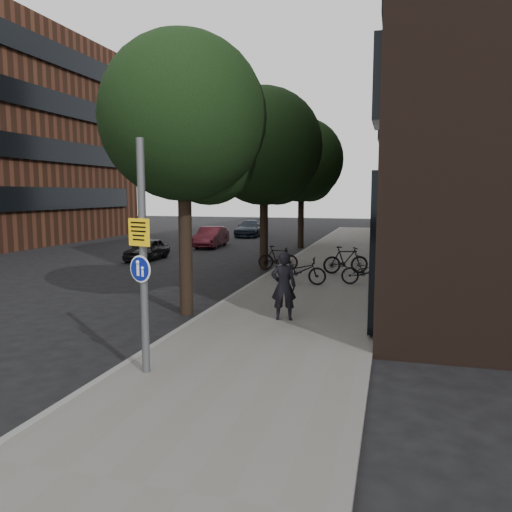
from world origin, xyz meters
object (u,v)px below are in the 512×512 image
(signpost, at_px, (143,257))
(parked_bike_facade_near, at_px, (367,271))
(pedestrian, at_px, (284,286))
(parked_car_near, at_px, (147,249))

(signpost, xyz_separation_m, parked_bike_facade_near, (3.39, 9.93, -1.61))
(pedestrian, relative_size, parked_bike_facade_near, 0.96)
(parked_car_near, bearing_deg, parked_bike_facade_near, -22.94)
(parked_bike_facade_near, bearing_deg, pedestrian, 153.39)
(pedestrian, xyz_separation_m, parked_car_near, (-9.23, 10.33, -0.45))
(signpost, height_order, parked_bike_facade_near, signpost)
(pedestrian, relative_size, parked_car_near, 0.55)
(signpost, relative_size, pedestrian, 2.37)
(pedestrian, bearing_deg, signpost, 58.51)
(signpost, bearing_deg, pedestrian, 86.80)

